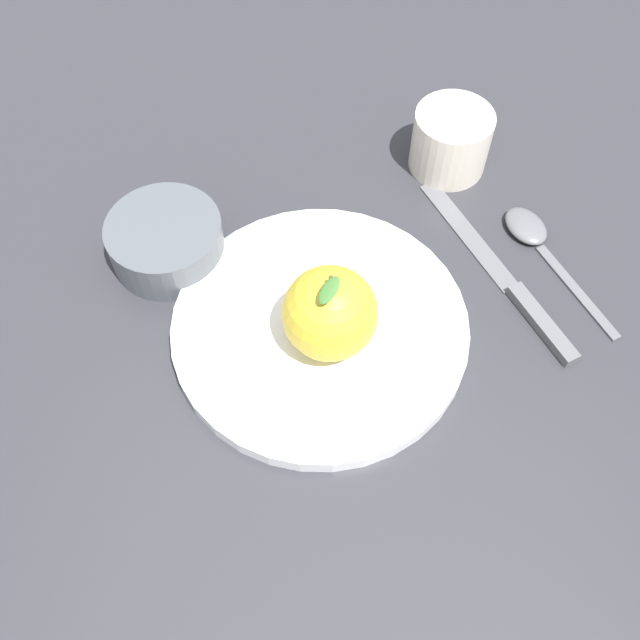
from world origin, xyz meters
The scene contains 7 objects.
ground_plane centered at (0.00, 0.00, 0.00)m, with size 2.40×2.40×0.00m, color #2D2D33.
dinner_plate centered at (0.01, -0.04, 0.01)m, with size 0.25×0.25×0.02m.
apple centered at (0.02, -0.03, 0.05)m, with size 0.08×0.08×0.09m.
side_bowl centered at (-0.06, -0.19, 0.03)m, with size 0.10×0.10×0.04m.
cup centered at (-0.20, 0.06, 0.04)m, with size 0.08×0.08×0.06m.
knife centered at (-0.06, 0.12, 0.00)m, with size 0.20×0.14×0.01m.
spoon centered at (-0.11, 0.15, 0.01)m, with size 0.15×0.11×0.01m.
Camera 1 is at (0.33, -0.01, 0.53)m, focal length 39.86 mm.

